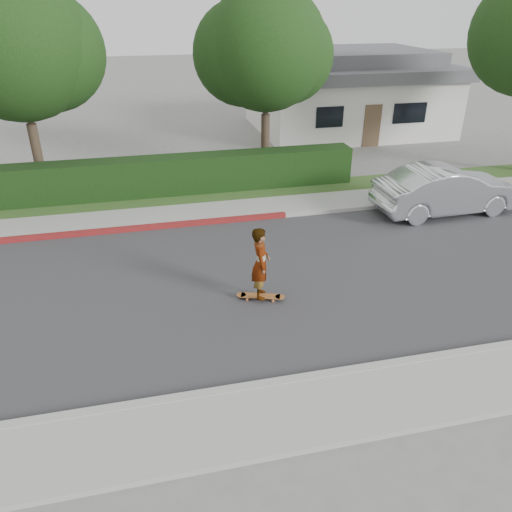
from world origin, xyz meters
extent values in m
plane|color=slate|center=(0.00, 0.00, 0.00)|extent=(120.00, 120.00, 0.00)
cube|color=#2D2D30|center=(0.00, 0.00, 0.01)|extent=(60.00, 8.00, 0.01)
cube|color=#9E9E99|center=(0.00, -4.10, 0.07)|extent=(60.00, 0.20, 0.15)
cube|color=gray|center=(0.00, -5.00, 0.06)|extent=(60.00, 1.60, 0.12)
cube|color=#9E9E99|center=(0.00, 4.10, 0.07)|extent=(60.00, 0.20, 0.15)
cube|color=maroon|center=(-5.00, 4.10, 0.08)|extent=(12.00, 0.21, 0.15)
cube|color=gray|center=(0.00, 5.00, 0.06)|extent=(60.00, 1.60, 0.12)
cube|color=#2D4C1E|center=(0.00, 6.60, 0.05)|extent=(60.00, 1.60, 0.10)
cube|color=black|center=(-3.00, 7.20, 0.75)|extent=(15.00, 1.00, 1.50)
cylinder|color=#33261C|center=(-7.50, 8.50, 1.35)|extent=(0.36, 0.36, 2.70)
cylinder|color=#33261C|center=(-7.50, 8.50, 3.38)|extent=(0.24, 0.24, 2.25)
sphere|color=black|center=(-7.50, 8.50, 5.40)|extent=(5.20, 5.20, 5.20)
sphere|color=black|center=(-6.60, 8.80, 5.10)|extent=(4.16, 4.16, 4.16)
cylinder|color=#33261C|center=(1.50, 9.00, 1.26)|extent=(0.36, 0.36, 2.52)
cylinder|color=#33261C|center=(1.50, 9.00, 3.15)|extent=(0.24, 0.24, 2.10)
sphere|color=black|center=(1.50, 9.00, 5.04)|extent=(4.80, 4.80, 4.80)
sphere|color=black|center=(0.70, 9.40, 4.84)|extent=(4.08, 4.08, 4.08)
sphere|color=black|center=(2.40, 9.30, 4.74)|extent=(3.84, 3.84, 3.84)
cube|color=beige|center=(8.00, 16.00, 1.50)|extent=(10.00, 8.00, 3.00)
cube|color=#4C4C51|center=(8.00, 16.00, 3.30)|extent=(10.60, 8.60, 0.60)
cube|color=#4C4C51|center=(8.00, 16.00, 3.90)|extent=(8.40, 6.40, 0.80)
cube|color=black|center=(5.50, 11.98, 1.60)|extent=(1.40, 0.06, 1.00)
cube|color=black|center=(9.80, 11.98, 1.60)|extent=(1.80, 0.06, 1.00)
cube|color=brown|center=(7.80, 11.98, 1.05)|extent=(0.90, 0.06, 2.10)
cylinder|color=#D56D3A|center=(-1.43, -0.92, 0.04)|extent=(0.07, 0.06, 0.07)
cylinder|color=#D56D3A|center=(-1.37, -0.74, 0.04)|extent=(0.07, 0.06, 0.07)
cylinder|color=#D56D3A|center=(-0.81, -1.13, 0.04)|extent=(0.07, 0.06, 0.07)
cylinder|color=#D56D3A|center=(-0.75, -0.95, 0.04)|extent=(0.07, 0.06, 0.07)
cube|color=silver|center=(-1.40, -0.83, 0.09)|extent=(0.12, 0.20, 0.03)
cube|color=silver|center=(-0.78, -1.04, 0.09)|extent=(0.12, 0.20, 0.03)
cube|color=brown|center=(-1.09, -0.93, 0.12)|extent=(1.01, 0.55, 0.02)
cylinder|color=brown|center=(-1.56, -0.78, 0.12)|extent=(0.31, 0.31, 0.02)
cylinder|color=brown|center=(-0.63, -1.09, 0.12)|extent=(0.31, 0.31, 0.02)
imported|color=white|center=(-1.09, -0.93, 1.06)|extent=(0.58, 0.76, 1.87)
imported|color=silver|center=(6.60, 3.23, 0.84)|extent=(5.13, 1.93, 1.67)
camera|label=1|loc=(-3.63, -11.35, 6.84)|focal=35.00mm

